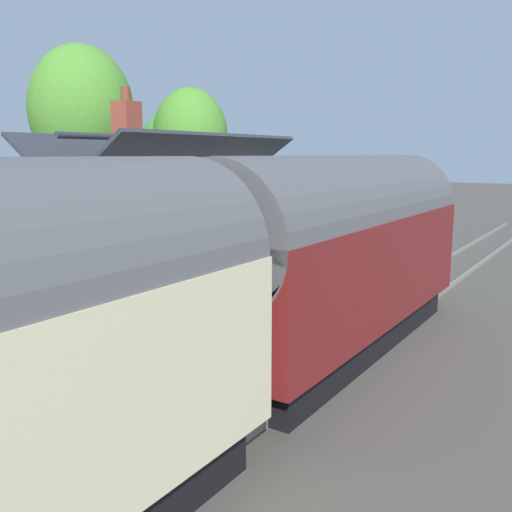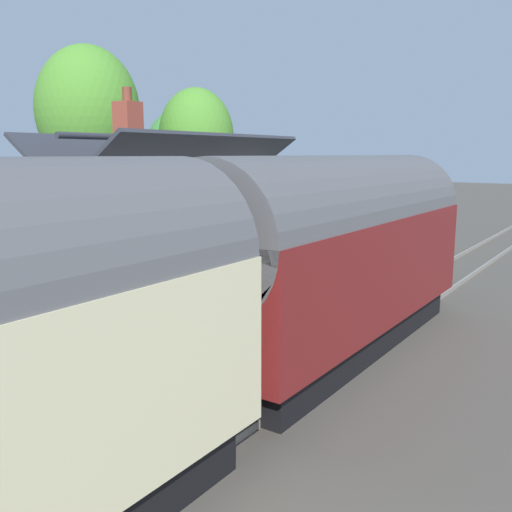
{
  "view_description": "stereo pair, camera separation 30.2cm",
  "coord_description": "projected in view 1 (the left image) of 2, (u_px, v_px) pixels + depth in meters",
  "views": [
    {
      "loc": [
        -11.89,
        -6.12,
        4.35
      ],
      "look_at": [
        -0.13,
        1.5,
        1.82
      ],
      "focal_mm": 39.75,
      "sensor_mm": 36.0,
      "label": 1
    },
    {
      "loc": [
        -11.73,
        -6.37,
        4.35
      ],
      "look_at": [
        -0.13,
        1.5,
        1.82
      ],
      "focal_mm": 39.75,
      "sensor_mm": 36.0,
      "label": 2
    }
  ],
  "objects": [
    {
      "name": "ground_plane",
      "position": [
        310.0,
        334.0,
        13.87
      ],
      "size": [
        160.0,
        160.0,
        0.0
      ],
      "primitive_type": "plane",
      "color": "#4C473F"
    },
    {
      "name": "platform",
      "position": [
        188.0,
        297.0,
        15.87
      ],
      "size": [
        32.0,
        5.74,
        0.82
      ],
      "primitive_type": "cube",
      "color": "gray",
      "rests_on": "ground"
    },
    {
      "name": "platform_edge_coping",
      "position": [
        269.0,
        295.0,
        14.35
      ],
      "size": [
        32.0,
        0.36,
        0.02
      ],
      "primitive_type": "cube",
      "color": "beige",
      "rests_on": "platform"
    },
    {
      "name": "rail_near",
      "position": [
        373.0,
        343.0,
        12.99
      ],
      "size": [
        52.0,
        0.08,
        0.14
      ],
      "primitive_type": "cube",
      "color": "gray",
      "rests_on": "ground"
    },
    {
      "name": "rail_far",
      "position": [
        317.0,
        333.0,
        13.76
      ],
      "size": [
        52.0,
        0.08,
        0.14
      ],
      "primitive_type": "cube",
      "color": "gray",
      "rests_on": "ground"
    },
    {
      "name": "train",
      "position": [
        219.0,
        291.0,
        8.94
      ],
      "size": [
        18.23,
        2.73,
        4.32
      ],
      "color": "black",
      "rests_on": "ground"
    },
    {
      "name": "station_building",
      "position": [
        167.0,
        228.0,
        16.15
      ],
      "size": [
        7.21,
        4.17,
        5.21
      ],
      "color": "silver",
      "rests_on": "platform"
    },
    {
      "name": "bench_mid_platform",
      "position": [
        348.0,
        231.0,
        22.83
      ],
      "size": [
        1.42,
        0.5,
        0.88
      ],
      "color": "teal",
      "rests_on": "platform"
    },
    {
      "name": "bench_platform_end",
      "position": [
        311.0,
        242.0,
        19.99
      ],
      "size": [
        1.41,
        0.47,
        0.88
      ],
      "color": "teal",
      "rests_on": "platform"
    },
    {
      "name": "planter_bench_right",
      "position": [
        316.0,
        233.0,
        22.33
      ],
      "size": [
        0.53,
        0.53,
        0.81
      ],
      "color": "teal",
      "rests_on": "platform"
    },
    {
      "name": "planter_by_door",
      "position": [
        378.0,
        228.0,
        24.25
      ],
      "size": [
        0.53,
        0.53,
        0.8
      ],
      "color": "teal",
      "rests_on": "platform"
    },
    {
      "name": "station_sign_board",
      "position": [
        88.0,
        283.0,
        10.44
      ],
      "size": [
        0.96,
        0.06,
        1.57
      ],
      "color": "black",
      "rests_on": "platform"
    },
    {
      "name": "tree_far_left",
      "position": [
        81.0,
        110.0,
        23.35
      ],
      "size": [
        4.16,
        4.37,
        8.77
      ],
      "color": "#4C3828",
      "rests_on": "ground"
    },
    {
      "name": "tree_mid_background",
      "position": [
        190.0,
        136.0,
        25.68
      ],
      "size": [
        3.37,
        3.4,
        7.31
      ],
      "color": "#4C3828",
      "rests_on": "ground"
    },
    {
      "name": "tree_distant",
      "position": [
        184.0,
        152.0,
        30.43
      ],
      "size": [
        4.91,
        4.86,
        6.9
      ],
      "color": "#4C3828",
      "rests_on": "ground"
    }
  ]
}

